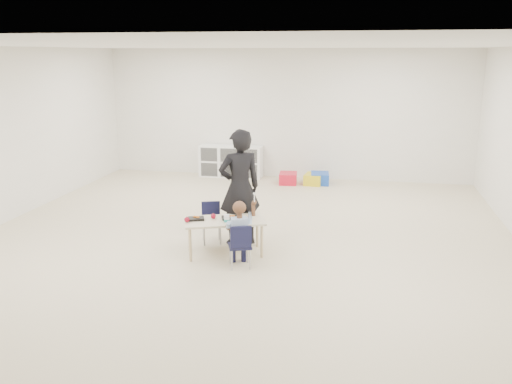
% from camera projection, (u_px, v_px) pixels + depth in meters
% --- Properties ---
extents(room, '(9.00, 9.02, 2.80)m').
position_uv_depth(room, '(239.00, 149.00, 7.54)').
color(room, beige).
rests_on(room, ground).
extents(table, '(1.20, 0.87, 0.49)m').
position_uv_depth(table, '(225.00, 237.00, 7.43)').
color(table, beige).
rests_on(table, ground).
extents(chair_near, '(0.36, 0.35, 0.59)m').
position_uv_depth(chair_near, '(240.00, 245.00, 6.97)').
color(chair_near, black).
rests_on(chair_near, ground).
extents(chair_far, '(0.36, 0.35, 0.59)m').
position_uv_depth(chair_far, '(212.00, 223.00, 7.87)').
color(chair_far, black).
rests_on(chair_far, ground).
extents(child, '(0.51, 0.51, 0.93)m').
position_uv_depth(child, '(240.00, 233.00, 6.93)').
color(child, '#BCD4FF').
rests_on(child, chair_near).
extents(lunch_tray_near, '(0.26, 0.23, 0.03)m').
position_uv_depth(lunch_tray_near, '(230.00, 218.00, 7.41)').
color(lunch_tray_near, black).
rests_on(lunch_tray_near, table).
extents(lunch_tray_far, '(0.26, 0.23, 0.03)m').
position_uv_depth(lunch_tray_far, '(196.00, 219.00, 7.36)').
color(lunch_tray_far, black).
rests_on(lunch_tray_far, table).
extents(milk_carton, '(0.09, 0.09, 0.10)m').
position_uv_depth(milk_carton, '(227.00, 219.00, 7.25)').
color(milk_carton, white).
rests_on(milk_carton, table).
extents(bread_roll, '(0.09, 0.09, 0.07)m').
position_uv_depth(bread_roll, '(247.00, 218.00, 7.32)').
color(bread_roll, tan).
rests_on(bread_roll, table).
extents(apple_near, '(0.07, 0.07, 0.07)m').
position_uv_depth(apple_near, '(213.00, 216.00, 7.41)').
color(apple_near, maroon).
rests_on(apple_near, table).
extents(apple_far, '(0.07, 0.07, 0.07)m').
position_uv_depth(apple_far, '(187.00, 220.00, 7.25)').
color(apple_far, maroon).
rests_on(apple_far, table).
extents(cubby_shelf, '(1.40, 0.40, 0.70)m').
position_uv_depth(cubby_shelf, '(231.00, 161.00, 12.10)').
color(cubby_shelf, white).
rests_on(cubby_shelf, ground).
extents(adult, '(0.73, 0.66, 1.68)m').
position_uv_depth(adult, '(240.00, 187.00, 7.71)').
color(adult, black).
rests_on(adult, ground).
extents(bin_red, '(0.41, 0.50, 0.23)m').
position_uv_depth(bin_red, '(288.00, 178.00, 11.51)').
color(bin_red, red).
rests_on(bin_red, ground).
extents(bin_yellow, '(0.40, 0.49, 0.22)m').
position_uv_depth(bin_yellow, '(314.00, 179.00, 11.44)').
color(bin_yellow, gold).
rests_on(bin_yellow, ground).
extents(bin_blue, '(0.42, 0.51, 0.23)m').
position_uv_depth(bin_blue, '(320.00, 178.00, 11.48)').
color(bin_blue, '#1844B4').
rests_on(bin_blue, ground).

